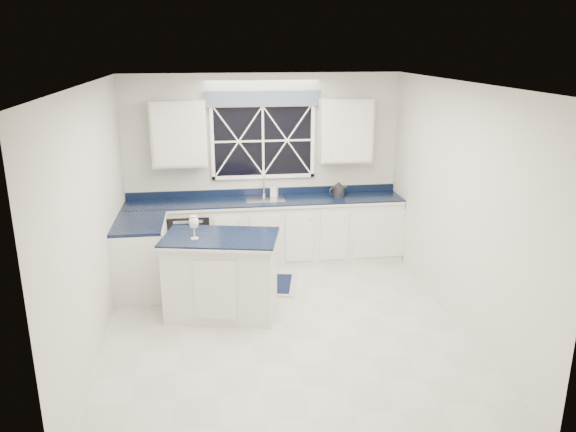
{
  "coord_description": "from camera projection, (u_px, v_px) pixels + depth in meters",
  "views": [
    {
      "loc": [
        -0.76,
        -5.79,
        3.09
      ],
      "look_at": [
        0.11,
        0.4,
        1.16
      ],
      "focal_mm": 35.0,
      "sensor_mm": 36.0,
      "label": 1
    }
  ],
  "objects": [
    {
      "name": "window",
      "position": [
        263.0,
        135.0,
        8.04
      ],
      "size": [
        1.65,
        0.09,
        1.26
      ],
      "color": "black",
      "rests_on": "ground"
    },
    {
      "name": "faucet",
      "position": [
        264.0,
        186.0,
        8.2
      ],
      "size": [
        0.05,
        0.2,
        0.3
      ],
      "color": "silver",
      "rests_on": "countertop"
    },
    {
      "name": "base_cabinets",
      "position": [
        244.0,
        237.0,
        8.0
      ],
      "size": [
        3.99,
        1.6,
        0.9
      ],
      "color": "silver",
      "rests_on": "ground"
    },
    {
      "name": "upper_cabinets",
      "position": [
        264.0,
        132.0,
        7.9
      ],
      "size": [
        3.1,
        0.34,
        0.9
      ],
      "color": "silver",
      "rests_on": "ground"
    },
    {
      "name": "rug",
      "position": [
        249.0,
        283.0,
        7.53
      ],
      "size": [
        1.4,
        1.02,
        0.02
      ],
      "rotation": [
        0.0,
        0.0,
        -0.21
      ],
      "color": "#A2A29D",
      "rests_on": "ground"
    },
    {
      "name": "back_wall",
      "position": [
        263.0,
        167.0,
        8.22
      ],
      "size": [
        4.0,
        0.1,
        2.7
      ],
      "primitive_type": "cube",
      "color": "beige",
      "rests_on": "ground"
    },
    {
      "name": "wine_glass",
      "position": [
        194.0,
        223.0,
        6.3
      ],
      "size": [
        0.11,
        0.11,
        0.27
      ],
      "color": "silver",
      "rests_on": "island"
    },
    {
      "name": "ground",
      "position": [
        283.0,
        322.0,
        6.49
      ],
      "size": [
        4.5,
        4.5,
        0.0
      ],
      "primitive_type": "plane",
      "color": "beige",
      "rests_on": "ground"
    },
    {
      "name": "island",
      "position": [
        222.0,
        275.0,
        6.59
      ],
      "size": [
        1.44,
        1.04,
        0.97
      ],
      "rotation": [
        0.0,
        0.0,
        -0.21
      ],
      "color": "silver",
      "rests_on": "ground"
    },
    {
      "name": "dishwasher",
      "position": [
        190.0,
        238.0,
        8.07
      ],
      "size": [
        0.6,
        0.58,
        0.82
      ],
      "primitive_type": "cube",
      "color": "black",
      "rests_on": "ground"
    },
    {
      "name": "kettle",
      "position": [
        338.0,
        190.0,
        8.22
      ],
      "size": [
        0.29,
        0.24,
        0.22
      ],
      "rotation": [
        0.0,
        0.0,
        0.35
      ],
      "color": "#2A2A2C",
      "rests_on": "countertop"
    },
    {
      "name": "countertop",
      "position": [
        265.0,
        201.0,
        8.06
      ],
      "size": [
        3.98,
        0.64,
        0.04
      ],
      "primitive_type": "cube",
      "color": "black",
      "rests_on": "base_cabinets"
    },
    {
      "name": "soap_bottle",
      "position": [
        274.0,
        189.0,
        8.24
      ],
      "size": [
        0.13,
        0.13,
        0.21
      ],
      "primitive_type": "imported",
      "rotation": [
        0.0,
        0.0,
        -0.42
      ],
      "color": "silver",
      "rests_on": "countertop"
    }
  ]
}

